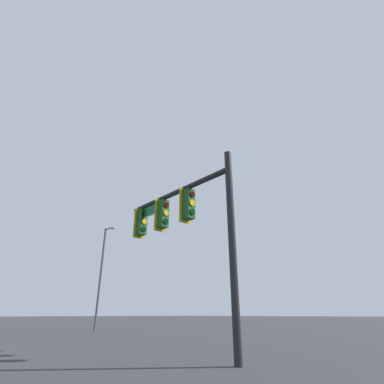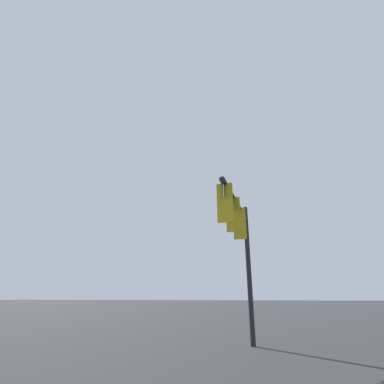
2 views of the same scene
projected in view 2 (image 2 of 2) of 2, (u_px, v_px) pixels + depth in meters
The scene contains 1 object.
signal_pole_near at pixel (239, 231), 11.96m from camera, with size 5.60×0.64×6.10m.
Camera 2 is at (5.75, -4.76, 1.97)m, focal length 28.00 mm.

